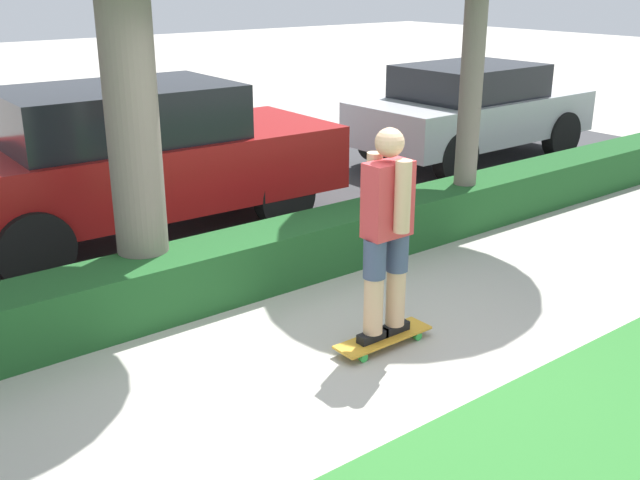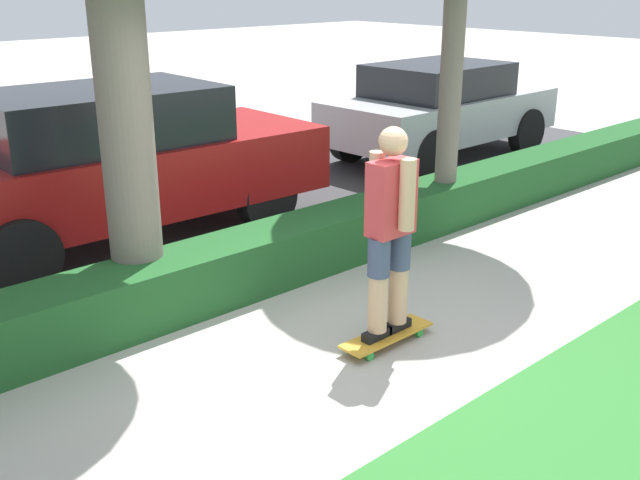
{
  "view_description": "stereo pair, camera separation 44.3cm",
  "coord_description": "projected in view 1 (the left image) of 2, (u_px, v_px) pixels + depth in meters",
  "views": [
    {
      "loc": [
        -3.4,
        -3.87,
        2.79
      ],
      "look_at": [
        0.1,
        0.6,
        0.75
      ],
      "focal_mm": 42.0,
      "sensor_mm": 36.0,
      "label": 1
    },
    {
      "loc": [
        -3.74,
        -3.59,
        2.79
      ],
      "look_at": [
        0.1,
        0.6,
        0.75
      ],
      "focal_mm": 42.0,
      "sensor_mm": 36.0,
      "label": 2
    }
  ],
  "objects": [
    {
      "name": "parked_car_rear",
      "position": [
        472.0,
        110.0,
        11.52
      ],
      "size": [
        3.97,
        1.8,
        1.48
      ],
      "rotation": [
        0.0,
        0.0,
        0.01
      ],
      "color": "#B7B7BC",
      "rests_on": "ground_plane"
    },
    {
      "name": "hedge_row",
      "position": [
        245.0,
        263.0,
        6.88
      ],
      "size": [
        18.15,
        0.6,
        0.53
      ],
      "color": "#1E5123",
      "rests_on": "ground_plane"
    },
    {
      "name": "ground_plane",
      "position": [
        358.0,
        355.0,
        5.79
      ],
      "size": [
        60.0,
        60.0,
        0.0
      ],
      "primitive_type": "plane",
      "color": "#ADA89E"
    },
    {
      "name": "skater_person",
      "position": [
        387.0,
        230.0,
        5.59
      ],
      "size": [
        0.49,
        0.43,
        1.66
      ],
      "color": "black",
      "rests_on": "skateboard"
    },
    {
      "name": "skateboard",
      "position": [
        383.0,
        338.0,
        5.89
      ],
      "size": [
        0.85,
        0.24,
        0.09
      ],
      "color": "gold",
      "rests_on": "ground_plane"
    },
    {
      "name": "street_asphalt",
      "position": [
        127.0,
        221.0,
        8.9
      ],
      "size": [
        18.15,
        5.0,
        0.01
      ],
      "color": "#38383A",
      "rests_on": "ground_plane"
    },
    {
      "name": "parked_car_middle",
      "position": [
        132.0,
        159.0,
        8.15
      ],
      "size": [
        4.64,
        1.91,
        1.67
      ],
      "rotation": [
        0.0,
        0.0,
        -0.03
      ],
      "color": "maroon",
      "rests_on": "ground_plane"
    }
  ]
}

